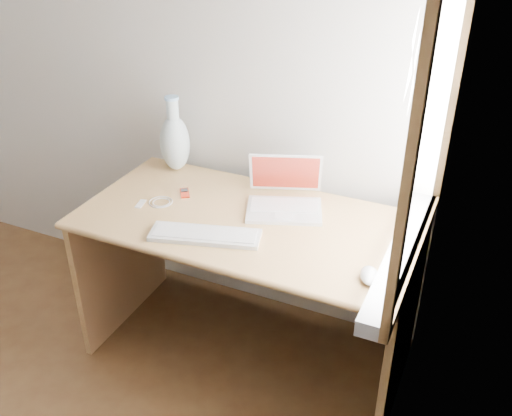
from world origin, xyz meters
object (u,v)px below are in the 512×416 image
at_px(desk, 256,251).
at_px(vase, 175,141).
at_px(external_keyboard, 205,235).
at_px(laptop, 288,197).

relative_size(desk, vase, 3.85).
xyz_separation_m(external_keyboard, vase, (-0.43, 0.49, 0.14)).
bearing_deg(vase, laptop, -11.54).
height_order(external_keyboard, vase, vase).
xyz_separation_m(desk, external_keyboard, (-0.09, -0.29, 0.23)).
distance_m(external_keyboard, vase, 0.67).
relative_size(external_keyboard, vase, 1.25).
xyz_separation_m(desk, vase, (-0.53, 0.21, 0.37)).
bearing_deg(external_keyboard, desk, 55.96).
distance_m(laptop, vase, 0.67).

